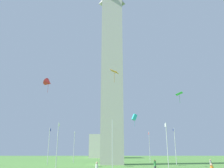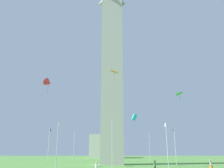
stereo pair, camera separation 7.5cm
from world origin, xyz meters
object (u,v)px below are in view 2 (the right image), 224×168
at_px(flagpole_e, 49,144).
at_px(distant_building, 106,146).
at_px(flagpole_se, 57,142).
at_px(kite_cyan_box, 134,117).
at_px(flagpole_n, 112,146).
at_px(flagpole_w, 175,144).
at_px(flagpole_nw, 150,145).
at_px(kite_red_delta, 48,83).
at_px(kite_green_diamond, 179,94).
at_px(person_gray_shirt, 211,164).
at_px(person_green_shirt, 155,166).
at_px(kite_orange_diamond, 114,72).
at_px(flagpole_sw, 167,142).
at_px(obelisk_monument, 112,66).
at_px(flagpole_ne, 74,145).
at_px(flagpole_s, 112,141).

bearing_deg(flagpole_e, distant_building, -10.83).
distance_m(flagpole_e, flagpole_se, 11.44).
distance_m(kite_cyan_box, distant_building, 70.45).
distance_m(flagpole_se, kite_cyan_box, 16.88).
distance_m(flagpole_n, flagpole_w, 21.13).
xyz_separation_m(flagpole_nw, kite_red_delta, (-21.70, 23.64, 11.82)).
bearing_deg(kite_cyan_box, kite_red_delta, 104.93).
xyz_separation_m(kite_green_diamond, distant_building, (78.99, 15.03, -7.56)).
relative_size(flagpole_se, flagpole_w, 1.00).
distance_m(kite_cyan_box, kite_red_delta, 19.59).
height_order(flagpole_e, person_gray_shirt, flagpole_e).
relative_size(flagpole_se, kite_red_delta, 2.67).
distance_m(person_gray_shirt, distant_building, 81.28).
xyz_separation_m(person_green_shirt, kite_red_delta, (9.37, 19.32, 15.55)).
bearing_deg(kite_orange_diamond, flagpole_sw, -31.71).
xyz_separation_m(flagpole_e, kite_orange_diamond, (-27.39, -15.12, 8.49)).
height_order(person_green_shirt, person_gray_shirt, person_green_shirt).
bearing_deg(person_gray_shirt, kite_orange_diamond, 47.96).
xyz_separation_m(flagpole_e, person_gray_shirt, (-15.26, -31.60, -3.77)).
distance_m(flagpole_se, kite_green_diamond, 24.79).
relative_size(flagpole_se, person_gray_shirt, 5.06).
distance_m(flagpole_e, kite_cyan_box, 21.49).
relative_size(obelisk_monument, flagpole_w, 5.80).
relative_size(person_green_shirt, kite_red_delta, 0.55).
bearing_deg(person_gray_shirt, flagpole_n, -49.53).
bearing_deg(flagpole_e, person_gray_shirt, -115.78).
bearing_deg(flagpole_w, flagpole_ne, 67.50).
distance_m(flagpole_se, distant_building, 74.50).
height_order(flagpole_n, flagpole_e, same).
bearing_deg(flagpole_nw, flagpole_sw, 180.00).
distance_m(flagpole_nw, person_gray_shirt, 26.80).
bearing_deg(distant_building, flagpole_se, 174.01).
xyz_separation_m(flagpole_se, flagpole_nw, (21.13, -21.13, 0.00)).
bearing_deg(flagpole_nw, kite_green_diamond, -176.33).
distance_m(person_gray_shirt, kite_green_diamond, 12.96).
xyz_separation_m(flagpole_n, flagpole_ne, (-4.38, 10.57, 0.00)).
distance_m(flagpole_s, flagpole_sw, 11.44).
height_order(flagpole_ne, kite_red_delta, kite_red_delta).
distance_m(flagpole_e, flagpole_s, 21.13).
distance_m(obelisk_monument, kite_orange_diamond, 29.58).
relative_size(flagpole_se, person_green_shirt, 4.85).
bearing_deg(flagpole_ne, flagpole_w, -112.50).
distance_m(flagpole_nw, distant_building, 54.62).
bearing_deg(person_green_shirt, kite_red_delta, 24.99).
bearing_deg(flagpole_n, kite_orange_diamond, -179.76).
height_order(flagpole_nw, kite_green_diamond, kite_green_diamond).
height_order(flagpole_w, kite_cyan_box, kite_cyan_box).
xyz_separation_m(flagpole_e, flagpole_sw, (-10.57, -25.51, 0.00)).
height_order(flagpole_e, person_green_shirt, flagpole_e).
distance_m(flagpole_n, flagpole_e, 21.13).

